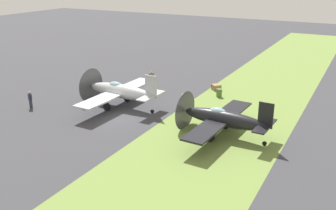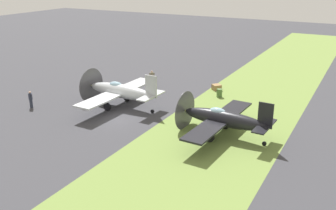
{
  "view_description": "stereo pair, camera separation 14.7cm",
  "coord_description": "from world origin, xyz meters",
  "px_view_note": "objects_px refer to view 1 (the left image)",
  "views": [
    {
      "loc": [
        -26.76,
        -20.07,
        13.09
      ],
      "look_at": [
        1.96,
        -4.73,
        1.47
      ],
      "focal_mm": 40.63,
      "sensor_mm": 36.0,
      "label": 1
    },
    {
      "loc": [
        -26.69,
        -20.2,
        13.09
      ],
      "look_at": [
        1.96,
        -4.73,
        1.47
      ],
      "focal_mm": 40.63,
      "sensor_mm": 36.0,
      "label": 2
    }
  ],
  "objects_px": {
    "airplane_lead": "(120,91)",
    "airplane_wingman": "(223,118)",
    "fuel_drum": "(219,93)",
    "ground_crew_chief": "(30,99)",
    "ground_crew_mechanic": "(152,77)",
    "supply_crate": "(216,87)"
  },
  "relations": [
    {
      "from": "airplane_lead",
      "to": "airplane_wingman",
      "type": "bearing_deg",
      "value": -97.6
    },
    {
      "from": "airplane_lead",
      "to": "airplane_wingman",
      "type": "height_order",
      "value": "airplane_lead"
    },
    {
      "from": "fuel_drum",
      "to": "airplane_wingman",
      "type": "bearing_deg",
      "value": -157.66
    },
    {
      "from": "airplane_wingman",
      "to": "ground_crew_chief",
      "type": "distance_m",
      "value": 19.5
    },
    {
      "from": "airplane_lead",
      "to": "ground_crew_chief",
      "type": "distance_m",
      "value": 8.96
    },
    {
      "from": "airplane_wingman",
      "to": "ground_crew_mechanic",
      "type": "relative_size",
      "value": 6.02
    },
    {
      "from": "fuel_drum",
      "to": "supply_crate",
      "type": "height_order",
      "value": "fuel_drum"
    },
    {
      "from": "airplane_lead",
      "to": "airplane_wingman",
      "type": "xyz_separation_m",
      "value": [
        -1.96,
        -11.64,
        -0.09
      ]
    },
    {
      "from": "ground_crew_mechanic",
      "to": "fuel_drum",
      "type": "xyz_separation_m",
      "value": [
        -0.55,
        -8.85,
        -0.46
      ]
    },
    {
      "from": "airplane_wingman",
      "to": "fuel_drum",
      "type": "bearing_deg",
      "value": 25.39
    },
    {
      "from": "ground_crew_chief",
      "to": "fuel_drum",
      "type": "distance_m",
      "value": 19.62
    },
    {
      "from": "ground_crew_chief",
      "to": "fuel_drum",
      "type": "bearing_deg",
      "value": 51.93
    },
    {
      "from": "ground_crew_mechanic",
      "to": "supply_crate",
      "type": "relative_size",
      "value": 1.92
    },
    {
      "from": "ground_crew_chief",
      "to": "airplane_lead",
      "type": "bearing_deg",
      "value": 44.4
    },
    {
      "from": "ground_crew_mechanic",
      "to": "fuel_drum",
      "type": "relative_size",
      "value": 1.92
    },
    {
      "from": "ground_crew_chief",
      "to": "supply_crate",
      "type": "relative_size",
      "value": 1.92
    },
    {
      "from": "fuel_drum",
      "to": "supply_crate",
      "type": "bearing_deg",
      "value": 28.27
    },
    {
      "from": "airplane_wingman",
      "to": "fuel_drum",
      "type": "height_order",
      "value": "airplane_wingman"
    },
    {
      "from": "ground_crew_mechanic",
      "to": "ground_crew_chief",
      "type": "bearing_deg",
      "value": 26.45
    },
    {
      "from": "airplane_lead",
      "to": "ground_crew_chief",
      "type": "relative_size",
      "value": 6.34
    },
    {
      "from": "airplane_wingman",
      "to": "ground_crew_mechanic",
      "type": "distance_m",
      "value": 16.3
    },
    {
      "from": "airplane_lead",
      "to": "ground_crew_chief",
      "type": "bearing_deg",
      "value": 122.77
    }
  ]
}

